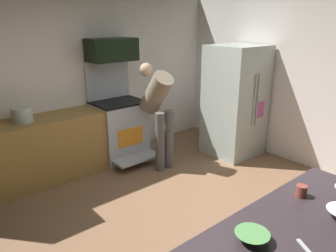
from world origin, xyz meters
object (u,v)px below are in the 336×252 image
at_px(mixing_bowl_small, 252,237).
at_px(mug_tea, 301,191).
at_px(refrigerator, 235,101).
at_px(oven_range, 119,127).
at_px(stock_pot, 22,115).
at_px(microwave, 112,50).
at_px(person_cook, 158,108).

distance_m(mixing_bowl_small, mug_tea, 0.71).
bearing_deg(refrigerator, oven_range, 146.47).
bearing_deg(stock_pot, microwave, 3.21).
xyz_separation_m(oven_range, mixing_bowl_small, (-1.10, -3.32, 0.42)).
bearing_deg(stock_pot, mixing_bowl_small, -84.42).
bearing_deg(microwave, stock_pot, -176.79).
bearing_deg(mixing_bowl_small, oven_range, 71.67).
bearing_deg(refrigerator, person_cook, 163.30).
xyz_separation_m(refrigerator, stock_pot, (-3.01, 1.06, 0.10)).
bearing_deg(mixing_bowl_small, stock_pot, 95.58).
height_order(microwave, person_cook, microwave).
bearing_deg(refrigerator, mixing_bowl_small, -139.74).
bearing_deg(stock_pot, person_cook, -21.38).
xyz_separation_m(microwave, mixing_bowl_small, (-1.10, -3.41, -0.80)).
bearing_deg(oven_range, stock_pot, 179.56).
relative_size(refrigerator, mug_tea, 19.70).
height_order(microwave, mixing_bowl_small, microwave).
bearing_deg(person_cook, microwave, 111.14).
distance_m(refrigerator, stock_pot, 3.19).
height_order(mixing_bowl_small, mug_tea, mug_tea).
bearing_deg(oven_range, microwave, 90.00).
xyz_separation_m(refrigerator, mug_tea, (-1.97, -2.20, 0.05)).
relative_size(microwave, mug_tea, 8.14).
bearing_deg(mixing_bowl_small, refrigerator, 40.26).
height_order(refrigerator, person_cook, refrigerator).
distance_m(refrigerator, mug_tea, 2.96).
bearing_deg(refrigerator, stock_pot, 160.60).
bearing_deg(person_cook, stock_pot, 158.62).
height_order(oven_range, mug_tea, oven_range).
relative_size(refrigerator, mixing_bowl_small, 8.49).
bearing_deg(mug_tea, oven_range, 83.16).
distance_m(microwave, refrigerator, 2.12).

